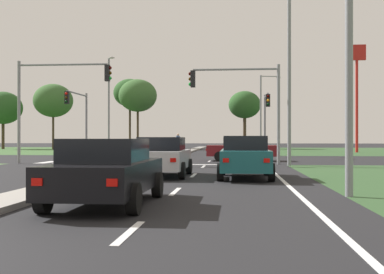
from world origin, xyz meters
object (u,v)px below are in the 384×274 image
object	(u,v)px
street_lamp_fourth	(263,108)
car_teal_near	(245,157)
pedestrian_at_median	(178,141)
traffic_signal_far_left	(79,111)
treeline_fourth	(138,96)
treeline_near	(3,108)
treeline_third	(130,93)
street_lamp_third	(109,100)
treeline_fifth	(245,105)
fastfood_pole_sign	(357,74)
car_grey_third	(176,143)
treeline_second	(53,101)
car_blue_fifth	(156,146)
car_silver_sixth	(162,156)
car_maroon_second	(241,149)
traffic_signal_near_left	(52,92)
car_black_seventh	(107,171)
traffic_signal_far_right	(266,113)
street_lamp_second	(287,56)
traffic_signal_near_right	(245,95)

from	to	relation	value
street_lamp_fourth	car_teal_near	bearing A→B (deg)	-94.04
car_teal_near	pedestrian_at_median	distance (m)	24.76
traffic_signal_far_left	treeline_fourth	distance (m)	26.25
treeline_near	treeline_third	xyz separation A→B (m)	(16.83, 2.61, 2.11)
street_lamp_third	treeline_fifth	distance (m)	23.33
treeline_third	treeline_fifth	bearing A→B (deg)	8.46
fastfood_pole_sign	treeline_fifth	world-z (taller)	fastfood_pole_sign
car_grey_third	treeline_third	bearing A→B (deg)	-36.54
fastfood_pole_sign	treeline_fourth	size ratio (longest dim) A/B	1.19
treeline_second	treeline_fifth	size ratio (longest dim) A/B	1.08
street_lamp_fourth	fastfood_pole_sign	world-z (taller)	fastfood_pole_sign
car_blue_fifth	treeline_fourth	world-z (taller)	treeline_fourth
car_silver_sixth	car_blue_fifth	bearing A→B (deg)	99.79
car_maroon_second	street_lamp_third	size ratio (longest dim) A/B	0.47
car_teal_near	treeline_fourth	distance (m)	49.11
treeline_fourth	treeline_fifth	world-z (taller)	treeline_fourth
traffic_signal_near_left	treeline_fourth	bearing A→B (deg)	93.65
car_maroon_second	car_silver_sixth	size ratio (longest dim) A/B	1.06
car_silver_sixth	traffic_signal_far_left	bearing A→B (deg)	116.12
traffic_signal_near_left	treeline_fourth	distance (m)	37.45
car_black_seventh	treeline_third	bearing A→B (deg)	101.76
car_maroon_second	fastfood_pole_sign	bearing A→B (deg)	148.57
treeline_third	car_blue_fifth	bearing A→B (deg)	-70.90
car_grey_third	traffic_signal_far_right	world-z (taller)	traffic_signal_far_right
traffic_signal_far_left	street_lamp_third	size ratio (longest dim) A/B	0.54
car_blue_fifth	street_lamp_fourth	bearing A→B (deg)	-134.44
pedestrian_at_median	treeline_fifth	world-z (taller)	treeline_fifth
car_blue_fifth	street_lamp_second	bearing A→B (deg)	117.96
car_maroon_second	treeline_second	distance (m)	39.76
car_maroon_second	car_grey_third	world-z (taller)	car_grey_third
traffic_signal_far_right	car_teal_near	bearing A→B (deg)	-95.58
car_silver_sixth	car_black_seventh	xyz separation A→B (m)	(-0.04, -8.19, -0.02)
treeline_near	treeline_third	world-z (taller)	treeline_third
street_lamp_second	street_lamp_fourth	xyz separation A→B (m)	(0.34, 30.55, -1.05)
treeline_fifth	car_blue_fifth	bearing A→B (deg)	-111.89
car_blue_fifth	traffic_signal_far_left	size ratio (longest dim) A/B	0.86
car_silver_sixth	car_black_seventh	world-z (taller)	car_silver_sixth
street_lamp_fourth	fastfood_pole_sign	distance (m)	11.31
traffic_signal_far_right	treeline_fifth	distance (m)	29.33
fastfood_pole_sign	car_silver_sixth	bearing A→B (deg)	-114.84
traffic_signal_far_right	street_lamp_fourth	world-z (taller)	street_lamp_fourth
street_lamp_third	street_lamp_fourth	size ratio (longest dim) A/B	1.12
fastfood_pole_sign	traffic_signal_near_right	bearing A→B (deg)	-116.36
car_black_seventh	pedestrian_at_median	xyz separation A→B (m)	(-2.13, 31.84, 0.43)
treeline_near	traffic_signal_near_right	bearing A→B (deg)	-48.35
traffic_signal_near_right	street_lamp_third	xyz separation A→B (m)	(-13.73, 22.41, 1.52)
car_black_seventh	treeline_fifth	distance (m)	58.31
traffic_signal_far_left	pedestrian_at_median	world-z (taller)	traffic_signal_far_left
car_black_seventh	treeline_second	size ratio (longest dim) A/B	0.53
car_silver_sixth	treeline_second	size ratio (longest dim) A/B	0.50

